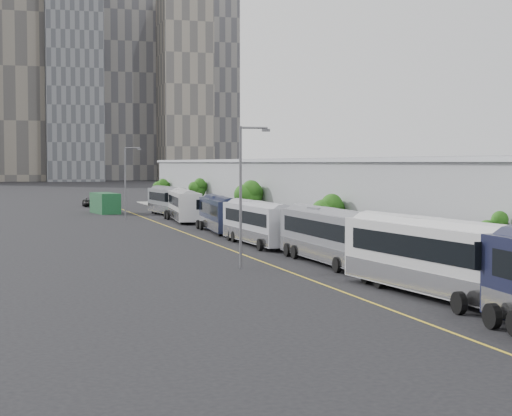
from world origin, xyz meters
name	(u,v)px	position (x,y,z in m)	size (l,w,h in m)	color
sidewalk	(373,250)	(9.00, 55.00, 0.06)	(10.00, 170.00, 0.12)	gray
lane_line	(243,255)	(-1.50, 55.00, 0.01)	(0.12, 160.00, 0.02)	gold
depot	(420,204)	(12.99, 55.00, 3.51)	(12.45, 160.40, 7.20)	gray
skyline	(39,44)	(-2.90, 324.16, 50.85)	(145.00, 64.00, 120.00)	slate
bus_2	(433,264)	(2.27, 33.19, 1.68)	(4.08, 13.81, 3.98)	silver
bus_3	(329,240)	(2.51, 48.01, 1.58)	(2.86, 12.79, 3.74)	slate
bus_4	(258,227)	(1.71, 61.62, 1.52)	(2.83, 12.39, 3.60)	#B2B3BD
bus_5	(220,217)	(2.03, 75.36, 1.48)	(3.43, 12.18, 3.51)	black
bus_6	(184,208)	(1.83, 91.17, 1.56)	(3.82, 12.88, 3.71)	silver
bus_7	(169,203)	(2.29, 102.52, 1.56)	(3.45, 12.77, 3.69)	slate
tree_1	(491,233)	(6.16, 34.07, 3.06)	(1.28, 1.28, 3.77)	black
tree_2	(327,211)	(5.60, 56.15, 3.03)	(2.40, 2.40, 4.24)	black
tree_3	(248,194)	(5.42, 77.33, 3.59)	(2.77, 2.77, 4.98)	black
tree_4	(197,188)	(5.77, 101.56, 3.50)	(2.05, 2.05, 4.55)	black
tree_5	(161,187)	(5.64, 126.21, 2.94)	(2.31, 2.31, 4.10)	black
street_lamp_near	(243,187)	(-3.74, 47.16, 5.26)	(2.04, 0.22, 9.14)	#59595E
street_lamp_far	(127,178)	(-3.93, 97.00, 5.01)	(2.04, 0.22, 8.66)	#59595E
shipping_container	(105,203)	(-5.01, 109.77, 1.36)	(2.58, 6.57, 2.73)	#144424
suv	(91,202)	(-4.99, 127.85, 0.69)	(2.29, 4.97, 1.38)	black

